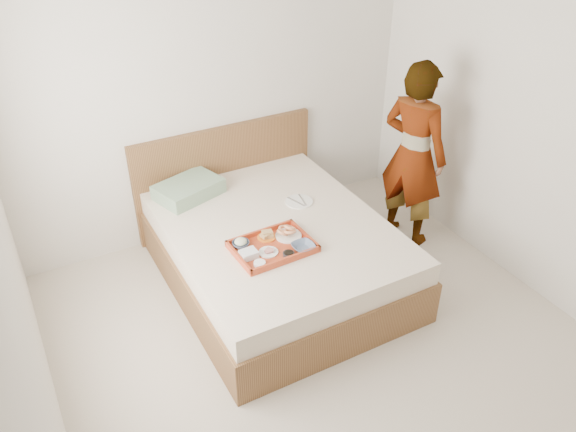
% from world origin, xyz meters
% --- Properties ---
extents(ground, '(3.50, 4.00, 0.01)m').
position_xyz_m(ground, '(0.00, 0.00, 0.00)').
color(ground, beige).
rests_on(ground, ground).
extents(wall_back, '(3.50, 0.01, 2.60)m').
position_xyz_m(wall_back, '(0.00, 2.00, 1.30)').
color(wall_back, silver).
rests_on(wall_back, ground).
extents(wall_left, '(0.01, 4.00, 2.60)m').
position_xyz_m(wall_left, '(-1.75, 0.00, 1.30)').
color(wall_left, silver).
rests_on(wall_left, ground).
extents(wall_right, '(0.01, 4.00, 2.60)m').
position_xyz_m(wall_right, '(1.75, 0.00, 1.30)').
color(wall_right, silver).
rests_on(wall_right, ground).
extents(bed, '(1.65, 2.00, 0.53)m').
position_xyz_m(bed, '(0.03, 1.00, 0.27)').
color(bed, brown).
rests_on(bed, ground).
extents(headboard, '(1.65, 0.06, 0.95)m').
position_xyz_m(headboard, '(0.03, 1.97, 0.47)').
color(headboard, brown).
rests_on(headboard, ground).
extents(pillow, '(0.59, 0.49, 0.12)m').
position_xyz_m(pillow, '(-0.40, 1.72, 0.59)').
color(pillow, gray).
rests_on(pillow, bed).
extents(tray, '(0.57, 0.42, 0.05)m').
position_xyz_m(tray, '(-0.14, 0.73, 0.56)').
color(tray, '#B0341B').
rests_on(tray, bed).
extents(prawn_plate, '(0.20, 0.20, 0.01)m').
position_xyz_m(prawn_plate, '(0.03, 0.80, 0.55)').
color(prawn_plate, white).
rests_on(prawn_plate, tray).
extents(navy_bowl_big, '(0.16, 0.16, 0.04)m').
position_xyz_m(navy_bowl_big, '(0.04, 0.61, 0.56)').
color(navy_bowl_big, '#1A2D4E').
rests_on(navy_bowl_big, tray).
extents(sauce_dish, '(0.08, 0.08, 0.03)m').
position_xyz_m(sauce_dish, '(-0.09, 0.59, 0.56)').
color(sauce_dish, black).
rests_on(sauce_dish, tray).
extents(meat_plate, '(0.14, 0.14, 0.01)m').
position_xyz_m(meat_plate, '(-0.19, 0.69, 0.55)').
color(meat_plate, white).
rests_on(meat_plate, tray).
extents(bread_plate, '(0.14, 0.14, 0.01)m').
position_xyz_m(bread_plate, '(-0.12, 0.86, 0.55)').
color(bread_plate, orange).
rests_on(bread_plate, tray).
extents(salad_bowl, '(0.13, 0.13, 0.04)m').
position_xyz_m(salad_bowl, '(-0.33, 0.85, 0.56)').
color(salad_bowl, '#1A2D4E').
rests_on(salad_bowl, tray).
extents(plastic_tub, '(0.12, 0.10, 0.05)m').
position_xyz_m(plastic_tub, '(-0.33, 0.71, 0.57)').
color(plastic_tub, silver).
rests_on(plastic_tub, tray).
extents(cheese_round, '(0.08, 0.08, 0.03)m').
position_xyz_m(cheese_round, '(-0.31, 0.59, 0.56)').
color(cheese_round, white).
rests_on(cheese_round, tray).
extents(dinner_plate, '(0.23, 0.23, 0.01)m').
position_xyz_m(dinner_plate, '(0.34, 1.20, 0.54)').
color(dinner_plate, white).
rests_on(dinner_plate, bed).
extents(person, '(0.55, 0.68, 1.60)m').
position_xyz_m(person, '(1.32, 1.01, 0.80)').
color(person, white).
rests_on(person, ground).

